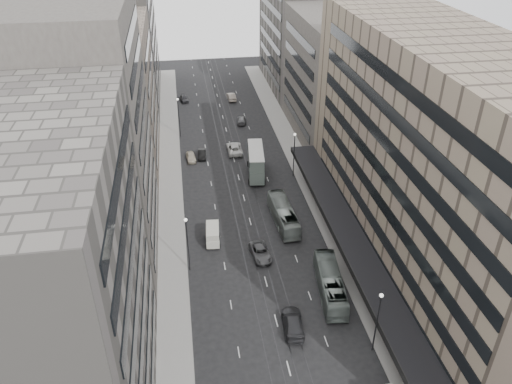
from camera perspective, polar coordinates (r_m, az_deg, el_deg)
ground at (r=60.53m, az=2.51°, el=-15.14°), size 220.00×220.00×0.00m
sidewalk_right at (r=92.11m, az=5.31°, el=2.76°), size 4.00×125.00×0.15m
sidewalk_left at (r=89.71m, az=-9.75°, el=1.59°), size 4.00×125.00×0.15m
department_store at (r=64.38m, az=20.46°, el=2.51°), size 19.20×60.00×30.00m
building_right_mid at (r=102.74m, az=8.97°, el=12.84°), size 15.00×28.00×24.00m
building_right_far at (r=130.00m, az=5.05°, el=17.88°), size 15.00×32.00×28.00m
building_left_a at (r=45.37m, az=-23.05°, el=-11.23°), size 15.00×28.00×30.00m
building_left_b at (r=66.68m, az=-19.06°, el=5.77°), size 15.00×26.00×34.00m
building_left_c at (r=93.09m, az=-16.43°, el=10.33°), size 15.00×28.00×25.00m
building_left_d at (r=124.06m, az=-15.14°, el=16.32°), size 15.00×38.00×28.00m
lamp_right_near at (r=55.88m, az=13.76°, el=-13.59°), size 0.44×0.44×8.32m
lamp_right_far at (r=87.09m, az=4.38°, el=4.85°), size 0.44×0.44×8.32m
lamp_left_near at (r=65.39m, az=-7.87°, el=-5.27°), size 0.44×0.44×8.32m
lamp_left_far at (r=103.27m, az=-8.84°, el=8.92°), size 0.44×0.44×8.32m
bus_near at (r=64.20m, az=8.48°, el=-10.30°), size 3.91×11.49×3.14m
bus_far at (r=76.05m, az=3.15°, el=-2.56°), size 3.06×11.20×3.09m
double_decker at (r=88.25m, az=-0.01°, el=3.50°), size 3.66×9.41×5.02m
panel_van at (r=72.19m, az=-4.97°, el=-4.83°), size 2.28×4.23×2.59m
sedan_2 at (r=69.73m, az=0.52°, el=-6.92°), size 2.84×5.32×1.42m
sedan_3 at (r=59.93m, az=4.23°, el=-14.66°), size 2.86×5.94×1.67m
sedan_4 at (r=94.98m, az=-7.43°, el=3.97°), size 1.98×4.18×1.38m
sedan_5 at (r=95.84m, az=-6.19°, el=4.33°), size 1.79×4.33×1.39m
sedan_6 at (r=97.33m, az=-2.47°, el=5.01°), size 2.76×5.96×1.66m
sedan_7 at (r=110.35m, az=-1.66°, el=8.22°), size 2.47×4.82×1.34m
sedan_8 at (r=123.69m, az=-8.22°, el=10.54°), size 2.27×4.47×1.46m
sedan_9 at (r=123.46m, az=-2.84°, el=10.84°), size 2.01×5.08×1.65m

